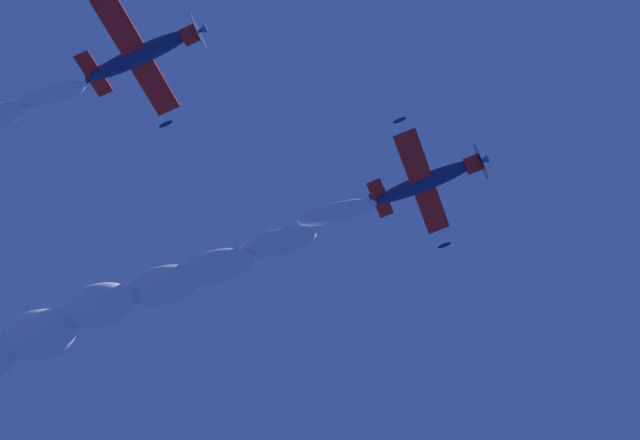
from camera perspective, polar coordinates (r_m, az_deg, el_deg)
The scene contains 3 objects.
airplane_lead at distance 59.47m, azimuth 6.75°, elevation 2.43°, with size 8.61×7.93×3.40m.
airplane_left_wingman at distance 56.98m, azimuth -10.76°, elevation 10.07°, with size 8.59×7.89×3.75m.
smoke_trail_lead at distance 64.26m, azimuth -19.12°, elevation -7.55°, with size 14.58×38.55×8.65m.
Camera 1 is at (23.27, 14.27, 1.67)m, focal length 51.88 mm.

